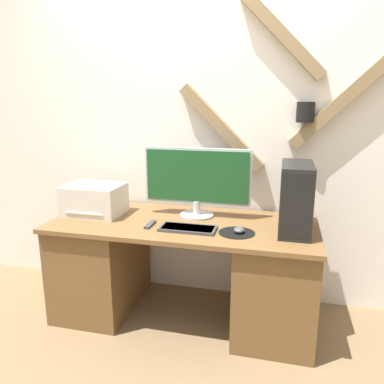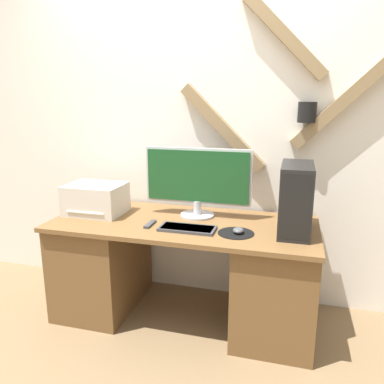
# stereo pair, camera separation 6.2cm
# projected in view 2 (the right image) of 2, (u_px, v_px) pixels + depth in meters

# --- Properties ---
(ground_plane) EXTENTS (12.00, 12.00, 0.00)m
(ground_plane) POSITION_uv_depth(u_px,v_px,m) (166.00, 347.00, 2.35)
(ground_plane) COLOR brown
(wall_back) EXTENTS (6.40, 0.17, 2.70)m
(wall_back) POSITION_uv_depth(u_px,v_px,m) (202.00, 121.00, 2.78)
(wall_back) COLOR white
(wall_back) RESTS_ON ground_plane
(desk) EXTENTS (1.78, 0.76, 0.71)m
(desk) POSITION_uv_depth(u_px,v_px,m) (184.00, 268.00, 2.61)
(desk) COLOR brown
(desk) RESTS_ON ground_plane
(monitor) EXTENTS (0.75, 0.24, 0.48)m
(monitor) POSITION_uv_depth(u_px,v_px,m) (198.00, 179.00, 2.59)
(monitor) COLOR #B7B7BC
(monitor) RESTS_ON desk
(keyboard) EXTENTS (0.36, 0.16, 0.02)m
(keyboard) POSITION_uv_depth(u_px,v_px,m) (187.00, 228.00, 2.37)
(keyboard) COLOR #3D3D42
(keyboard) RESTS_ON desk
(mousepad) EXTENTS (0.23, 0.23, 0.00)m
(mousepad) POSITION_uv_depth(u_px,v_px,m) (236.00, 233.00, 2.31)
(mousepad) COLOR black
(mousepad) RESTS_ON desk
(mouse) EXTENTS (0.07, 0.08, 0.04)m
(mouse) POSITION_uv_depth(u_px,v_px,m) (238.00, 230.00, 2.30)
(mouse) COLOR #4C4C51
(mouse) RESTS_ON mousepad
(computer_tower) EXTENTS (0.19, 0.42, 0.43)m
(computer_tower) POSITION_uv_depth(u_px,v_px,m) (296.00, 199.00, 2.29)
(computer_tower) COLOR black
(computer_tower) RESTS_ON desk
(printer) EXTENTS (0.40, 0.32, 0.21)m
(printer) POSITION_uv_depth(u_px,v_px,m) (96.00, 199.00, 2.69)
(printer) COLOR beige
(printer) RESTS_ON desk
(remote_control) EXTENTS (0.03, 0.15, 0.02)m
(remote_control) POSITION_uv_depth(u_px,v_px,m) (150.00, 224.00, 2.45)
(remote_control) COLOR #38383D
(remote_control) RESTS_ON desk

